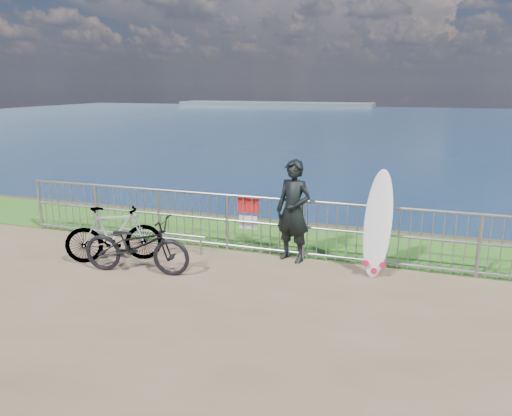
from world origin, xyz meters
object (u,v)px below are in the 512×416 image
at_px(surfer, 293,211).
at_px(surfboard, 377,228).
at_px(bicycle_far, 114,234).
at_px(bicycle_near, 136,245).

relative_size(surfer, surfboard, 1.03).
xyz_separation_m(surfboard, bicycle_far, (-4.59, -0.86, -0.32)).
height_order(surfer, bicycle_far, surfer).
distance_m(surfer, bicycle_near, 2.83).
bearing_deg(surfer, surfboard, 6.96).
bearing_deg(surfboard, bicycle_far, -169.34).
bearing_deg(bicycle_far, surfboard, -108.79).
bearing_deg(bicycle_far, bicycle_near, -146.91).
bearing_deg(surfboard, surfer, 170.72).
height_order(bicycle_near, bicycle_far, bicycle_far).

